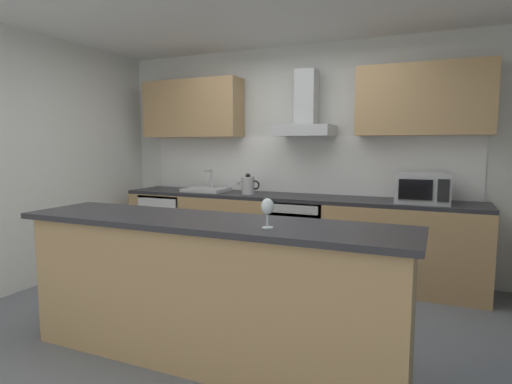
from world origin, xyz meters
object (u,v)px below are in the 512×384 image
(sink, at_px, (206,189))
(wine_glass, at_px, (267,208))
(oven, at_px, (301,236))
(microwave, at_px, (423,188))
(range_hood, at_px, (306,115))
(kettle, at_px, (248,185))
(refrigerator, at_px, (171,227))

(sink, distance_m, wine_glass, 2.73)
(oven, relative_size, sink, 1.60)
(microwave, xyz_separation_m, sink, (-2.45, 0.04, -0.12))
(range_hood, relative_size, wine_glass, 4.05)
(microwave, relative_size, sink, 1.00)
(sink, height_order, range_hood, range_hood)
(oven, relative_size, wine_glass, 4.50)
(oven, distance_m, kettle, 0.83)
(oven, distance_m, sink, 1.29)
(refrigerator, height_order, microwave, microwave)
(sink, xyz_separation_m, range_hood, (1.20, 0.12, 0.86))
(kettle, distance_m, range_hood, 1.01)
(oven, xyz_separation_m, wine_glass, (0.47, -2.14, 0.64))
(microwave, xyz_separation_m, range_hood, (-1.24, 0.16, 0.74))
(oven, relative_size, microwave, 1.60)
(refrigerator, xyz_separation_m, range_hood, (1.72, 0.13, 1.36))
(refrigerator, relative_size, wine_glass, 4.78)
(sink, bearing_deg, kettle, -4.42)
(microwave, relative_size, kettle, 1.73)
(oven, height_order, refrigerator, oven)
(microwave, bearing_deg, refrigerator, 179.51)
(sink, bearing_deg, range_hood, 5.63)
(kettle, relative_size, range_hood, 0.40)
(oven, relative_size, kettle, 2.77)
(oven, distance_m, refrigerator, 1.72)
(kettle, distance_m, wine_glass, 2.37)
(refrigerator, distance_m, wine_glass, 3.13)
(refrigerator, bearing_deg, oven, 0.09)
(sink, bearing_deg, microwave, -0.91)
(refrigerator, height_order, range_hood, range_hood)
(refrigerator, bearing_deg, kettle, -1.62)
(oven, xyz_separation_m, microwave, (1.24, -0.03, 0.59))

